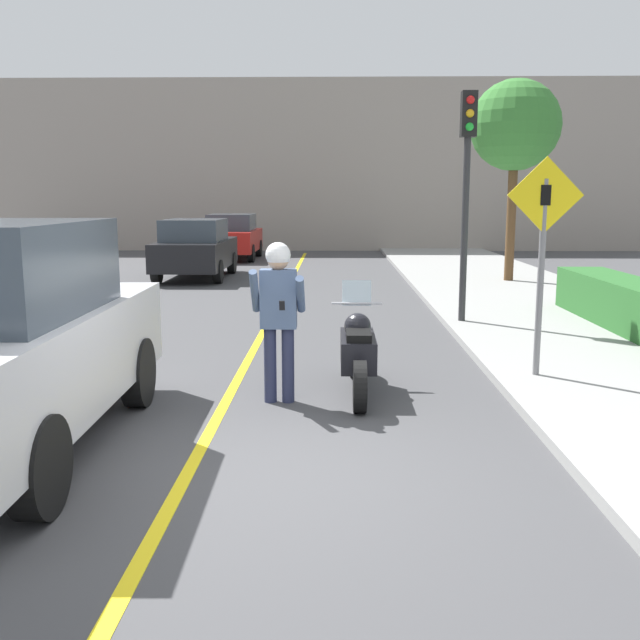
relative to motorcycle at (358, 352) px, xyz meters
The scene contains 12 objects.
ground_plane 2.77m from the motorcycle, 109.33° to the right, with size 80.00×80.00×0.00m, color #424244.
sidewalk_curb 4.17m from the motorcycle, 20.11° to the left, with size 4.40×44.00×0.11m.
road_center_line 3.77m from the motorcycle, 113.67° to the left, with size 0.12×36.00×0.01m.
building_backdrop 23.65m from the motorcycle, 92.21° to the left, with size 28.00×1.20×7.26m.
motorcycle is the anchor object (origin of this frame).
person_biker 1.17m from the motorcycle, 155.33° to the right, with size 0.59×0.49×1.80m.
crossing_sign 2.58m from the motorcycle, 11.76° to the left, with size 0.91×0.08×2.65m.
traffic_light 5.37m from the motorcycle, 65.52° to the left, with size 0.26×0.30×3.95m.
hedge_row 5.90m from the motorcycle, 37.29° to the left, with size 0.90×5.49×0.78m.
street_tree 12.14m from the motorcycle, 67.99° to the left, with size 2.31×2.31×5.16m.
parked_car_black 12.81m from the motorcycle, 109.35° to the left, with size 1.88×4.20×1.68m.
parked_car_red 18.89m from the motorcycle, 102.51° to the left, with size 1.88×4.20×1.68m.
Camera 1 is at (0.63, -5.61, 2.28)m, focal length 40.00 mm.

